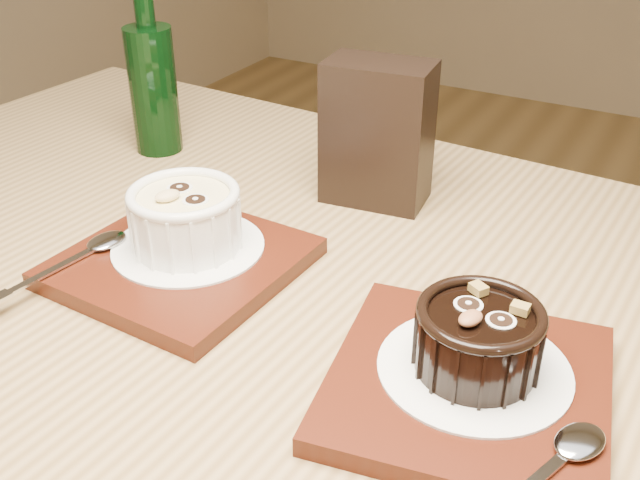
{
  "coord_description": "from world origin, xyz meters",
  "views": [
    {
      "loc": [
        0.04,
        -0.64,
        1.09
      ],
      "look_at": [
        -0.19,
        -0.22,
        0.81
      ],
      "focal_mm": 42.0,
      "sensor_mm": 36.0,
      "label": 1
    }
  ],
  "objects_px": {
    "ramekin_white": "(185,216)",
    "tray_right": "(467,387)",
    "table": "(289,418)",
    "condiment_stand": "(377,133)",
    "green_bottle": "(153,85)",
    "tray_left": "(181,263)",
    "ramekin_dark": "(478,336)"
  },
  "relations": [
    {
      "from": "ramekin_white",
      "to": "tray_right",
      "type": "bearing_deg",
      "value": 14.92
    },
    {
      "from": "table",
      "to": "ramekin_white",
      "type": "distance_m",
      "value": 0.19
    },
    {
      "from": "condiment_stand",
      "to": "green_bottle",
      "type": "bearing_deg",
      "value": -178.69
    },
    {
      "from": "condiment_stand",
      "to": "green_bottle",
      "type": "distance_m",
      "value": 0.27
    },
    {
      "from": "tray_left",
      "to": "ramekin_white",
      "type": "bearing_deg",
      "value": 98.62
    },
    {
      "from": "table",
      "to": "green_bottle",
      "type": "relative_size",
      "value": 6.35
    },
    {
      "from": "table",
      "to": "ramekin_dark",
      "type": "bearing_deg",
      "value": 2.11
    },
    {
      "from": "tray_left",
      "to": "ramekin_dark",
      "type": "distance_m",
      "value": 0.27
    },
    {
      "from": "tray_right",
      "to": "green_bottle",
      "type": "bearing_deg",
      "value": 153.1
    },
    {
      "from": "tray_right",
      "to": "ramekin_dark",
      "type": "xyz_separation_m",
      "value": [
        0.0,
        0.01,
        0.04
      ]
    },
    {
      "from": "ramekin_dark",
      "to": "condiment_stand",
      "type": "distance_m",
      "value": 0.29
    },
    {
      "from": "tray_left",
      "to": "ramekin_dark",
      "type": "xyz_separation_m",
      "value": [
        0.26,
        -0.02,
        0.04
      ]
    },
    {
      "from": "ramekin_white",
      "to": "ramekin_dark",
      "type": "height_order",
      "value": "ramekin_white"
    },
    {
      "from": "table",
      "to": "tray_right",
      "type": "height_order",
      "value": "tray_right"
    },
    {
      "from": "tray_right",
      "to": "condiment_stand",
      "type": "xyz_separation_m",
      "value": [
        -0.18,
        0.23,
        0.06
      ]
    },
    {
      "from": "table",
      "to": "green_bottle",
      "type": "height_order",
      "value": "green_bottle"
    },
    {
      "from": "condiment_stand",
      "to": "tray_left",
      "type": "bearing_deg",
      "value": -112.88
    },
    {
      "from": "ramekin_white",
      "to": "ramekin_dark",
      "type": "distance_m",
      "value": 0.27
    },
    {
      "from": "tray_left",
      "to": "ramekin_dark",
      "type": "bearing_deg",
      "value": -4.77
    },
    {
      "from": "table",
      "to": "ramekin_dark",
      "type": "distance_m",
      "value": 0.2
    },
    {
      "from": "table",
      "to": "tray_right",
      "type": "distance_m",
      "value": 0.17
    },
    {
      "from": "table",
      "to": "ramekin_dark",
      "type": "relative_size",
      "value": 14.81
    },
    {
      "from": "tray_right",
      "to": "condiment_stand",
      "type": "distance_m",
      "value": 0.3
    },
    {
      "from": "condiment_stand",
      "to": "ramekin_dark",
      "type": "bearing_deg",
      "value": -51.33
    },
    {
      "from": "ramekin_white",
      "to": "condiment_stand",
      "type": "height_order",
      "value": "condiment_stand"
    },
    {
      "from": "table",
      "to": "green_bottle",
      "type": "distance_m",
      "value": 0.41
    },
    {
      "from": "tray_left",
      "to": "green_bottle",
      "type": "bearing_deg",
      "value": 133.38
    },
    {
      "from": "tray_right",
      "to": "ramekin_dark",
      "type": "bearing_deg",
      "value": 87.63
    },
    {
      "from": "table",
      "to": "tray_right",
      "type": "relative_size",
      "value": 6.93
    },
    {
      "from": "tray_left",
      "to": "table",
      "type": "bearing_deg",
      "value": -12.8
    },
    {
      "from": "ramekin_white",
      "to": "ramekin_dark",
      "type": "xyz_separation_m",
      "value": [
        0.27,
        -0.04,
        -0.0
      ]
    },
    {
      "from": "tray_right",
      "to": "green_bottle",
      "type": "height_order",
      "value": "green_bottle"
    }
  ]
}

